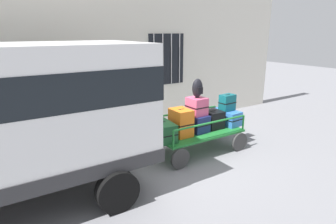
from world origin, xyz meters
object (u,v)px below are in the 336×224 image
suitcase_left_bottom (162,131)px  suitcase_midright_bottom (213,119)px  luggage_cart (197,135)px  suitcase_right_bottom (226,117)px  suitcase_right_middle (227,102)px  suitcase_midleft_bottom (181,122)px  suitcase_center_bottom (196,123)px  suitcase_center_middle (197,106)px  backpack (198,88)px

suitcase_left_bottom → suitcase_midright_bottom: suitcase_midright_bottom is taller
luggage_cart → suitcase_right_bottom: size_ratio=2.85×
suitcase_right_middle → luggage_cart: bearing=-178.7°
suitcase_left_bottom → suitcase_midright_bottom: (1.47, 0.01, 0.01)m
suitcase_midleft_bottom → suitcase_right_bottom: (1.47, 0.06, -0.13)m
suitcase_center_bottom → suitcase_midright_bottom: suitcase_midright_bottom is taller
suitcase_left_bottom → suitcase_center_bottom: 0.98m
suitcase_midleft_bottom → suitcase_right_middle: 1.50m
suitcase_midright_bottom → suitcase_right_bottom: bearing=4.4°
suitcase_left_bottom → suitcase_right_bottom: bearing=1.4°
suitcase_center_middle → backpack: backpack is taller
suitcase_midright_bottom → backpack: (-0.49, 0.03, 0.83)m
suitcase_midleft_bottom → suitcase_center_middle: size_ratio=1.43×
suitcase_center_middle → suitcase_midright_bottom: bearing=-3.7°
suitcase_midright_bottom → luggage_cart: bearing=179.0°
suitcase_right_bottom → luggage_cart: bearing=-178.3°
suitcase_midleft_bottom → suitcase_midright_bottom: 0.99m
luggage_cart → backpack: backpack is taller
suitcase_center_bottom → suitcase_right_bottom: 0.98m
suitcase_midleft_bottom → suitcase_midright_bottom: suitcase_midleft_bottom is taller
suitcase_center_bottom → suitcase_center_middle: bearing=-90.0°
luggage_cart → backpack: 1.14m
suitcase_midleft_bottom → suitcase_center_middle: suitcase_center_middle is taller
suitcase_center_middle → suitcase_right_bottom: size_ratio=0.57×
luggage_cart → suitcase_midright_bottom: suitcase_midright_bottom is taller
suitcase_right_middle → backpack: backpack is taller
suitcase_center_middle → suitcase_right_middle: suitcase_center_middle is taller
luggage_cart → suitcase_right_bottom: (0.98, 0.03, 0.28)m
suitcase_left_bottom → suitcase_right_middle: 2.00m
suitcase_center_bottom → suitcase_right_bottom: bearing=0.3°
suitcase_left_bottom → suitcase_right_bottom: 1.96m
backpack → suitcase_center_middle: bearing=158.8°
suitcase_midleft_bottom → suitcase_right_middle: (1.47, 0.05, 0.26)m
suitcase_midleft_bottom → backpack: 0.88m
luggage_cart → suitcase_midright_bottom: 0.58m
suitcase_center_middle → suitcase_midright_bottom: size_ratio=0.90×
suitcase_center_middle → backpack: bearing=-21.2°
suitcase_left_bottom → suitcase_midleft_bottom: suitcase_midleft_bottom is taller
suitcase_center_bottom → suitcase_right_middle: size_ratio=1.45×
suitcase_center_middle → suitcase_right_middle: bearing=-0.1°
luggage_cart → suitcase_left_bottom: size_ratio=2.77×
suitcase_center_middle → suitcase_right_bottom: bearing=0.3°
suitcase_midright_bottom → suitcase_right_middle: size_ratio=1.19×
suitcase_right_middle → suitcase_left_bottom: bearing=-178.8°
suitcase_right_bottom → suitcase_right_middle: 0.39m
suitcase_left_bottom → luggage_cart: bearing=1.2°
suitcase_right_bottom → suitcase_right_middle: (0.00, -0.01, 0.39)m
suitcase_midright_bottom → suitcase_right_middle: suitcase_right_middle is taller
suitcase_left_bottom → suitcase_center_bottom: (0.98, 0.04, -0.00)m
suitcase_right_bottom → suitcase_right_middle: bearing=-90.0°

